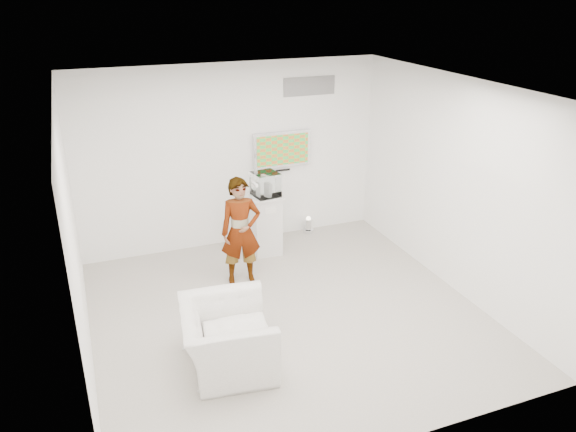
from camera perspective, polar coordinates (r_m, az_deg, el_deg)
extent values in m
cube|color=#B8B1A9|center=(7.64, -0.05, -9.89)|extent=(5.00, 5.00, 0.01)
cube|color=#313134|center=(6.54, -0.06, 12.79)|extent=(5.00, 5.00, 0.01)
cube|color=white|center=(9.20, -5.73, 6.02)|extent=(5.00, 0.01, 3.00)
cube|color=white|center=(4.95, 10.61, -9.63)|extent=(5.00, 0.01, 3.00)
cube|color=white|center=(6.55, -20.91, -2.45)|extent=(0.01, 5.00, 3.00)
cube|color=white|center=(8.14, 16.61, 2.94)|extent=(0.01, 5.00, 3.00)
cube|color=silver|center=(9.39, -0.63, 6.80)|extent=(1.00, 0.08, 0.60)
cube|color=gray|center=(9.39, 2.19, 13.04)|extent=(0.90, 0.02, 0.30)
imported|color=white|center=(8.11, -4.82, -1.56)|extent=(0.63, 0.46, 1.60)
imported|color=white|center=(6.57, -6.21, -12.20)|extent=(1.15, 1.27, 0.75)
cube|color=silver|center=(9.09, -2.22, -0.84)|extent=(0.51, 0.51, 0.99)
cylinder|color=white|center=(9.94, 2.08, -0.92)|extent=(0.21, 0.21, 0.29)
cube|color=silver|center=(8.84, -2.29, 3.23)|extent=(0.43, 0.43, 0.38)
cube|color=silver|center=(8.86, -2.28, 2.81)|extent=(0.11, 0.18, 0.24)
cube|color=silver|center=(8.04, -3.37, 3.21)|extent=(0.04, 0.15, 0.04)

